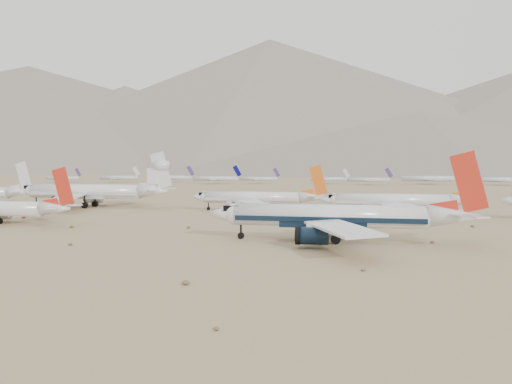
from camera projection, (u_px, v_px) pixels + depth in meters
ground at (308, 241)px, 101.43m from camera, size 7000.00×7000.00×0.00m
main_airliner at (340, 217)px, 99.85m from camera, size 51.62×50.42×18.22m
row2_gold_tail at (398, 201)px, 151.44m from camera, size 45.39×44.39×16.16m
row2_orange_tail at (257, 198)px, 167.91m from camera, size 43.67×42.72×15.58m
row2_white_trijet at (93, 191)px, 182.09m from camera, size 57.79×56.48×20.48m
distant_storage_row at (302, 179)px, 425.46m from camera, size 461.78×63.15×15.76m
mountain_range at (375, 114)px, 1690.85m from camera, size 7354.00×3024.00×470.00m
desert_scrub at (269, 264)px, 75.70m from camera, size 261.14×121.67×0.63m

